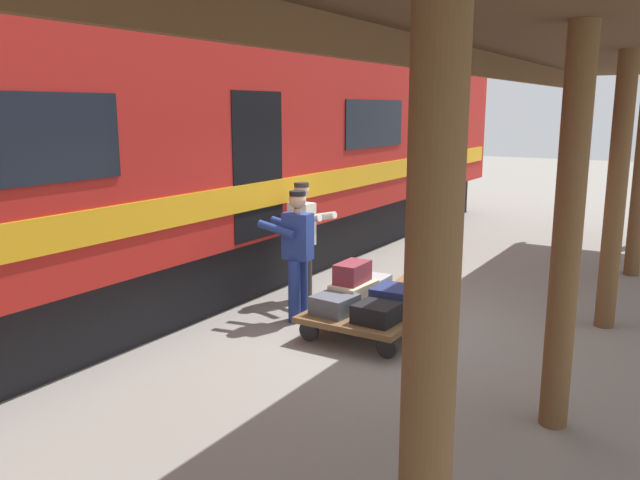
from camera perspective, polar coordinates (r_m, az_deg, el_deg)
ground_plane at (r=8.08m, az=7.77°, el=-8.12°), size 60.00×60.00×0.00m
platform_canopy at (r=7.08m, az=24.02°, el=15.03°), size 3.20×15.87×3.56m
train_car at (r=9.74m, az=-12.65°, el=7.51°), size 3.02×20.04×4.00m
luggage_cart at (r=7.96m, az=4.85°, el=-6.28°), size 1.28×1.74×0.32m
suitcase_cream_canvas at (r=8.03m, az=3.03°, el=-4.75°), size 0.42×0.65×0.26m
suitcase_brown_leather at (r=8.21m, az=8.17°, el=-4.56°), size 0.50×0.68×0.24m
suitcase_slate_roller at (r=7.64m, az=1.31°, el=-5.76°), size 0.49×0.51×0.22m
suitcase_black_hardshell at (r=7.38m, az=5.19°, el=-6.47°), size 0.48×0.52×0.22m
suitcase_navy_fabric at (r=7.78m, az=6.77°, el=-5.25°), size 0.52×0.50×0.29m
suitcase_gray_aluminum at (r=8.45m, az=4.58°, el=-4.08°), size 0.39×0.57×0.23m
suitcase_burgundy_valise at (r=7.99m, az=2.92°, el=-2.91°), size 0.31×0.51×0.26m
porter_in_overalls at (r=8.20m, az=-2.11°, el=-0.99°), size 0.69×0.46×1.70m
porter_by_door at (r=9.08m, az=-1.55°, el=0.26°), size 0.71×0.50×1.70m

